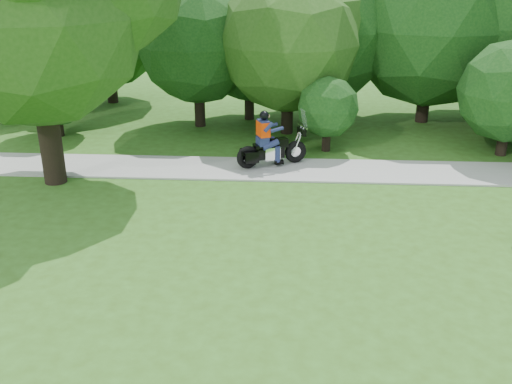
{
  "coord_description": "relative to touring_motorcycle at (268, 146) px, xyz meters",
  "views": [
    {
      "loc": [
        -3.22,
        -9.79,
        6.46
      ],
      "look_at": [
        -3.98,
        2.77,
        1.33
      ],
      "focal_mm": 40.0,
      "sensor_mm": 36.0,
      "label": 1
    }
  ],
  "objects": [
    {
      "name": "walkway",
      "position": [
        3.92,
        -0.25,
        -0.72
      ],
      "size": [
        60.0,
        2.2,
        0.06
      ],
      "primitive_type": "cube",
      "color": "#A0A09B",
      "rests_on": "ground"
    },
    {
      "name": "tree_line",
      "position": [
        6.41,
        6.27,
        2.85
      ],
      "size": [
        40.19,
        12.02,
        7.71
      ],
      "color": "black",
      "rests_on": "ground"
    },
    {
      "name": "touring_motorcycle",
      "position": [
        0.0,
        0.0,
        0.0
      ],
      "size": [
        2.37,
        1.47,
        1.9
      ],
      "rotation": [
        0.0,
        0.0,
        0.41
      ],
      "color": "black",
      "rests_on": "walkway"
    },
    {
      "name": "ground",
      "position": [
        3.92,
        -8.25,
        -0.75
      ],
      "size": [
        100.0,
        100.0,
        0.0
      ],
      "primitive_type": "plane",
      "color": "#355A19",
      "rests_on": "ground"
    }
  ]
}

